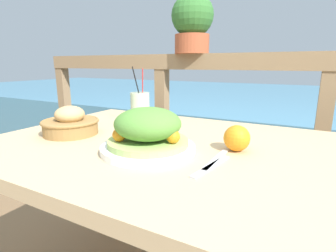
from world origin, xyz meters
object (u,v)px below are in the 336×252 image
Objects in this scene: salad_plate at (148,133)px; drink_glass at (140,108)px; bread_basket at (70,123)px; potted_plant at (192,22)px.

drink_glass is (-0.23, 0.30, 0.01)m from salad_plate.
potted_plant reaches higher than bread_basket.
drink_glass is at bearing 127.67° from salad_plate.
bread_basket is 0.92m from potted_plant.
potted_plant is (0.15, 0.79, 0.45)m from bread_basket.
salad_plate is at bearing -75.28° from potted_plant.
drink_glass is at bearing 63.55° from bread_basket.
bread_basket is at bearing -100.68° from potted_plant.
salad_plate reaches higher than bread_basket.
salad_plate is 0.95m from potted_plant.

